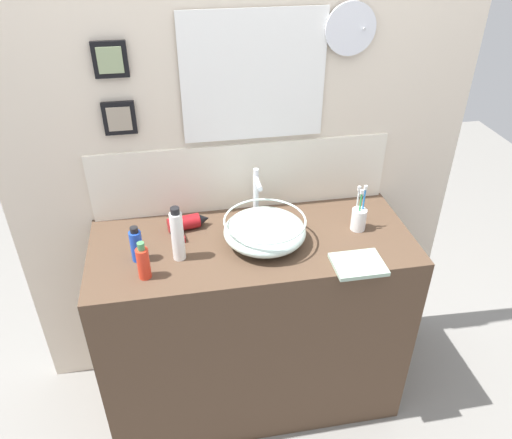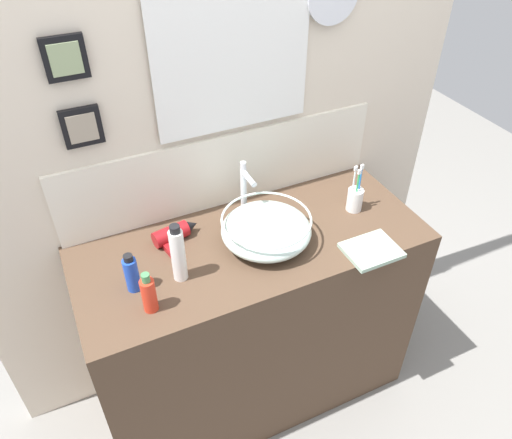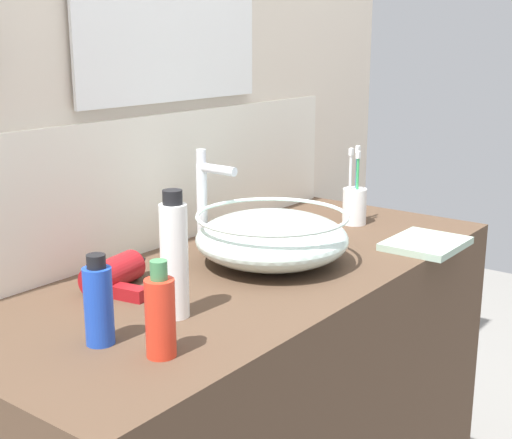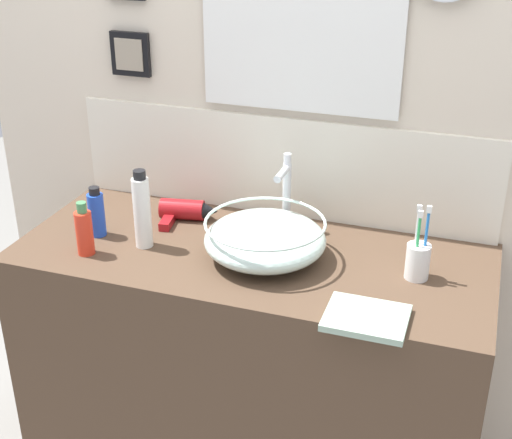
% 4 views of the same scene
% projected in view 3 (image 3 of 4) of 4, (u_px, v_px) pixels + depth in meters
% --- Properties ---
extents(back_panel, '(1.94, 0.10, 2.35)m').
position_uv_depth(back_panel, '(147.00, 126.00, 1.59)').
color(back_panel, beige).
rests_on(back_panel, ground).
extents(glass_bowl_sink, '(0.32, 0.32, 0.11)m').
position_uv_depth(glass_bowl_sink, '(272.00, 238.00, 1.49)').
color(glass_bowl_sink, silver).
rests_on(glass_bowl_sink, vanity_counter).
extents(faucet, '(0.02, 0.11, 0.23)m').
position_uv_depth(faucet, '(206.00, 193.00, 1.58)').
color(faucet, silver).
rests_on(faucet, vanity_counter).
extents(hair_drier, '(0.18, 0.15, 0.06)m').
position_uv_depth(hair_drier, '(119.00, 273.00, 1.36)').
color(hair_drier, maroon).
rests_on(hair_drier, vanity_counter).
extents(toothbrush_cup, '(0.06, 0.06, 0.20)m').
position_uv_depth(toothbrush_cup, '(355.00, 204.00, 1.81)').
color(toothbrush_cup, white).
rests_on(toothbrush_cup, vanity_counter).
extents(shampoo_bottle, '(0.05, 0.05, 0.15)m').
position_uv_depth(shampoo_bottle, '(160.00, 315.00, 1.06)').
color(shampoo_bottle, red).
rests_on(shampoo_bottle, vanity_counter).
extents(spray_bottle, '(0.05, 0.05, 0.22)m').
position_uv_depth(spray_bottle, '(174.00, 258.00, 1.20)').
color(spray_bottle, white).
rests_on(spray_bottle, vanity_counter).
extents(lotion_bottle, '(0.05, 0.05, 0.15)m').
position_uv_depth(lotion_bottle, '(98.00, 303.00, 1.10)').
color(lotion_bottle, blue).
rests_on(lotion_bottle, vanity_counter).
extents(hand_towel, '(0.19, 0.15, 0.02)m').
position_uv_depth(hand_towel, '(426.00, 244.00, 1.62)').
color(hand_towel, '#99B29E').
rests_on(hand_towel, vanity_counter).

